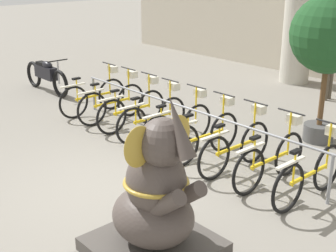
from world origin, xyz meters
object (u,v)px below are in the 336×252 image
bicycle_8 (310,173)px  bicycle_1 (113,101)px  bicycle_3 (154,117)px  bicycle_0 (94,95)px  bicycle_2 (133,108)px  bicycle_4 (179,125)px  elephant_statue (156,203)px  person_pedestrian (332,58)px  potted_tree (329,38)px  bicycle_5 (206,135)px  bicycle_6 (237,146)px  motorcycle (46,75)px  bicycle_7 (271,158)px

bicycle_8 → bicycle_1: bearing=-179.8°
bicycle_3 → bicycle_0: bearing=-179.9°
bicycle_0 → bicycle_2: same height
bicycle_3 → bicycle_4: 0.68m
bicycle_0 → bicycle_3: size_ratio=1.00×
elephant_statue → person_pedestrian: bearing=106.0°
bicycle_0 → bicycle_8: size_ratio=1.00×
bicycle_0 → potted_tree: size_ratio=0.63×
bicycle_2 → bicycle_8: 4.07m
bicycle_5 → bicycle_6: same height
bicycle_8 → motorcycle: bicycle_8 is taller
bicycle_0 → bicycle_4: (2.72, 0.04, 0.00)m
bicycle_1 → person_pedestrian: 5.39m
bicycle_0 → potted_tree: potted_tree is taller
bicycle_8 → person_pedestrian: bearing=117.7°
bicycle_1 → motorcycle: 3.02m
bicycle_0 → motorcycle: 2.34m
person_pedestrian → bicycle_8: bearing=-62.3°
bicycle_4 → bicycle_7: bearing=0.2°
bicycle_4 → person_pedestrian: 4.90m
bicycle_0 → bicycle_7: same height
bicycle_2 → motorcycle: bearing=179.4°
bicycle_7 → bicycle_8: 0.68m
bicycle_6 → person_pedestrian: size_ratio=0.99×
bicycle_5 → bicycle_7: size_ratio=1.00×
bicycle_2 → person_pedestrian: 5.13m
bicycle_3 → elephant_statue: (2.95, -2.45, 0.25)m
bicycle_4 → bicycle_7: same height
bicycle_6 → bicycle_4: bearing=-179.9°
bicycle_4 → person_pedestrian: person_pedestrian is taller
elephant_statue → person_pedestrian: 7.64m
bicycle_4 → bicycle_8: (2.72, -0.00, 0.00)m
bicycle_7 → motorcycle: (-7.09, 0.03, 0.04)m
bicycle_2 → bicycle_3: 0.68m
bicycle_0 → bicycle_3: (2.04, 0.00, 0.00)m
bicycle_3 → potted_tree: (2.22, 2.23, 1.53)m
bicycle_0 → elephant_statue: (4.98, -2.44, 0.25)m
bicycle_1 → bicycle_4: size_ratio=1.00×
bicycle_3 → bicycle_8: bearing=0.6°
bicycle_1 → bicycle_8: (4.75, 0.01, 0.00)m
bicycle_0 → person_pedestrian: size_ratio=0.99×
potted_tree → bicycle_6: bearing=-94.7°
bicycle_0 → bicycle_1: 0.68m
bicycle_1 → potted_tree: (3.57, 2.21, 1.53)m
bicycle_5 → motorcycle: size_ratio=0.81×
bicycle_4 → person_pedestrian: size_ratio=0.99×
bicycle_2 → bicycle_0: bearing=-178.5°
bicycle_2 → bicycle_7: size_ratio=1.00×
bicycle_1 → bicycle_3: size_ratio=1.00×
bicycle_2 → bicycle_7: (3.39, 0.01, 0.00)m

